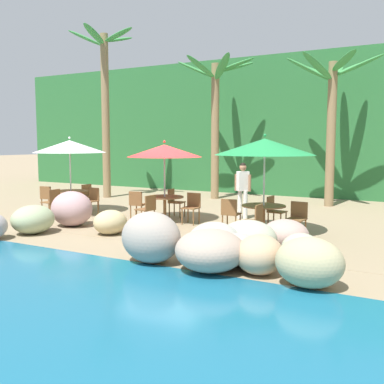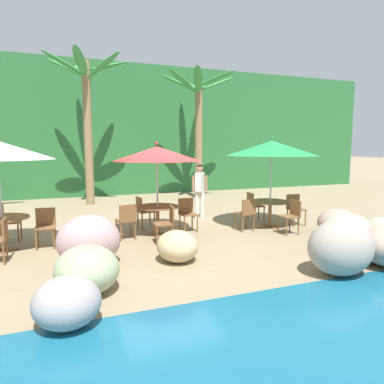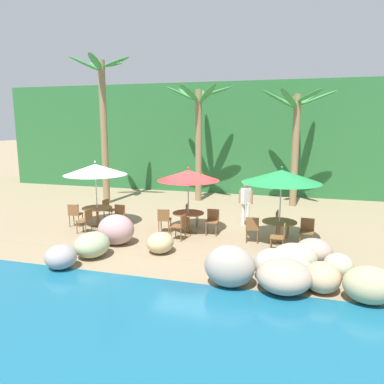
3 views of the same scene
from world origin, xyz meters
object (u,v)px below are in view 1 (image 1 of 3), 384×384
Objects in this scene: chair_white_inland at (89,195)px; palm_tree_second at (216,102)px; dining_table_red at (165,201)px; dining_table_green at (264,210)px; chair_green_left at (230,212)px; waiter_in_white at (243,186)px; chair_red_left at (137,203)px; chair_white_right at (52,201)px; chair_red_seaward at (192,206)px; umbrella_red at (164,151)px; chair_green_right at (254,220)px; palm_tree_nearest at (105,92)px; dining_table_white at (71,195)px; chair_white_seaward at (92,199)px; chair_white_left at (48,197)px; chair_red_inland at (174,201)px; umbrella_white at (70,146)px; chair_red_right at (148,208)px; umbrella_green at (265,147)px; chair_green_seaward at (297,217)px; chair_green_inland at (274,210)px.

palm_tree_second is (2.38, 4.91, 3.38)m from chair_white_inland.
dining_table_green is (3.14, -0.32, 0.00)m from dining_table_red.
chair_green_left is 0.51× the size of waiter_in_white.
waiter_in_white is (2.63, 1.74, 0.47)m from chair_red_left.
chair_white_right is 4.44m from chair_red_seaward.
umbrella_red reaches higher than chair_green_right.
dining_table_red is at bearing 168.15° from chair_green_left.
palm_tree_nearest is (-7.57, 4.23, 3.83)m from chair_green_left.
chair_white_right is 1.00× the size of chair_green_left.
dining_table_red is at bearing 16.62° from chair_white_right.
dining_table_white is 1.26× the size of chair_red_seaward.
chair_white_seaward is 4.95m from chair_green_left.
palm_tree_second is at bearing 122.72° from chair_green_right.
umbrella_red is at bearing 5.16° from chair_white_left.
umbrella_white is at bearing -163.03° from chair_red_inland.
chair_white_seaward is 2.72m from chair_red_right.
chair_red_left is 1.00× the size of chair_red_right.
umbrella_green is at bearing 10.70° from chair_green_left.
chair_red_seaward is at bearing -30.71° from palm_tree_nearest.
dining_table_white is 4.35m from chair_red_seaward.
umbrella_green is 0.37× the size of palm_tree_nearest.
chair_red_right is 0.35× the size of umbrella_green.
palm_tree_nearest reaches higher than chair_green_left.
chair_red_seaward is 1.71m from chair_red_left.
dining_table_red is at bearing -139.55° from waiter_in_white.
umbrella_red is (3.50, -0.68, 1.55)m from chair_white_inland.
chair_red_left and chair_green_seaward have the same top height.
chair_white_right is 0.51× the size of waiter_in_white.
chair_green_right is at bearing -5.64° from chair_red_right.
chair_red_right is 2.34m from chair_green_left.
chair_red_left is 0.79× the size of dining_table_green.
dining_table_red is (0.00, 0.00, -1.45)m from umbrella_red.
dining_table_white is at bearing 179.01° from chair_green_seaward.
waiter_in_white is (7.06, -2.21, -3.35)m from palm_tree_nearest.
palm_tree_second is (-0.29, 5.80, 3.38)m from chair_red_left.
chair_red_left is 3.14m from chair_green_left.
chair_white_inland reaches higher than dining_table_red.
chair_white_left is 7.50m from chair_green_inland.
chair_red_right is (3.43, 0.17, 0.00)m from chair_white_right.
chair_white_right is 6.75m from chair_green_inland.
chair_red_inland is at bearing 16.97° from umbrella_white.
umbrella_red is 2.81m from chair_green_left.
umbrella_red is 0.35× the size of palm_tree_nearest.
chair_red_right reaches higher than dining_table_red.
chair_white_inland and chair_white_right have the same top height.
chair_green_right is at bearing -15.41° from chair_white_inland.
chair_green_seaward is (4.00, -0.30, -0.10)m from dining_table_red.
chair_white_seaward is at bearing -176.69° from umbrella_red.
chair_white_seaward is 1.00× the size of chair_green_inland.
chair_green_inland is at bearing 7.05° from chair_white_left.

